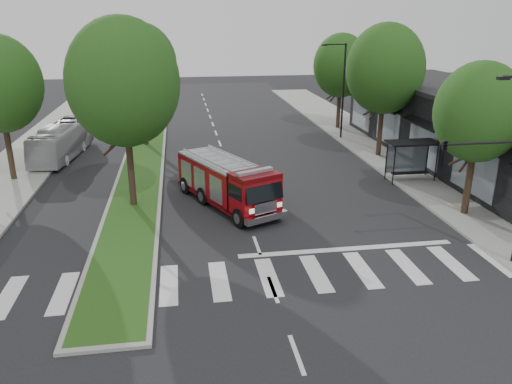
% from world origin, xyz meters
% --- Properties ---
extents(ground, '(140.00, 140.00, 0.00)m').
position_xyz_m(ground, '(0.00, 0.00, 0.00)').
color(ground, black).
rests_on(ground, ground).
extents(sidewalk_right, '(5.00, 80.00, 0.15)m').
position_xyz_m(sidewalk_right, '(12.50, 10.00, 0.07)').
color(sidewalk_right, gray).
rests_on(sidewalk_right, ground).
extents(median, '(3.00, 50.00, 0.15)m').
position_xyz_m(median, '(-6.00, 18.00, 0.08)').
color(median, gray).
rests_on(median, ground).
extents(storefront_row, '(8.00, 30.00, 5.00)m').
position_xyz_m(storefront_row, '(17.00, 10.00, 2.50)').
color(storefront_row, black).
rests_on(storefront_row, ground).
extents(bus_shelter, '(3.20, 1.60, 2.61)m').
position_xyz_m(bus_shelter, '(11.20, 8.15, 2.04)').
color(bus_shelter, black).
rests_on(bus_shelter, ground).
extents(tree_right_near, '(4.40, 4.40, 8.05)m').
position_xyz_m(tree_right_near, '(11.50, 2.00, 5.51)').
color(tree_right_near, black).
rests_on(tree_right_near, ground).
extents(tree_right_mid, '(5.60, 5.60, 9.72)m').
position_xyz_m(tree_right_mid, '(11.50, 14.00, 6.49)').
color(tree_right_mid, black).
rests_on(tree_right_mid, ground).
extents(tree_right_far, '(5.00, 5.00, 8.73)m').
position_xyz_m(tree_right_far, '(11.50, 24.00, 5.84)').
color(tree_right_far, black).
rests_on(tree_right_far, ground).
extents(tree_median_near, '(5.80, 5.80, 10.16)m').
position_xyz_m(tree_median_near, '(-6.00, 6.00, 6.81)').
color(tree_median_near, black).
rests_on(tree_median_near, ground).
extents(tree_median_far, '(5.60, 5.60, 9.72)m').
position_xyz_m(tree_median_far, '(-6.00, 20.00, 6.49)').
color(tree_median_far, black).
rests_on(tree_median_far, ground).
extents(streetlight_right_near, '(4.08, 0.22, 8.00)m').
position_xyz_m(streetlight_right_near, '(9.61, -3.50, 4.67)').
color(streetlight_right_near, black).
rests_on(streetlight_right_near, ground).
extents(streetlight_right_far, '(2.11, 0.20, 8.00)m').
position_xyz_m(streetlight_right_far, '(10.35, 20.00, 4.48)').
color(streetlight_right_far, black).
rests_on(streetlight_right_far, ground).
extents(fire_engine, '(5.48, 8.25, 2.77)m').
position_xyz_m(fire_engine, '(-0.83, 5.47, 1.33)').
color(fire_engine, '#510407').
rests_on(fire_engine, ground).
extents(city_bus, '(3.16, 9.23, 2.52)m').
position_xyz_m(city_bus, '(-12.00, 17.52, 1.26)').
color(city_bus, '#B2B2B6').
rests_on(city_bus, ground).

